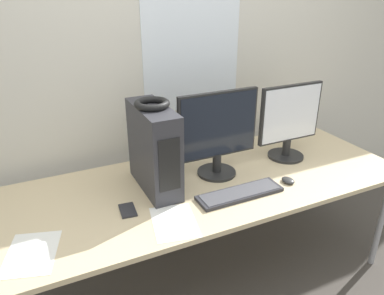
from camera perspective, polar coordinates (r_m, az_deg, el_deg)
wall_back at (r=2.51m, az=-3.75°, el=13.40°), size 8.00×0.07×2.70m
desk at (r=2.23m, az=2.40°, el=-6.01°), size 2.39×0.91×0.73m
pc_tower at (r=2.06m, az=-5.81°, el=-0.18°), size 0.16×0.45×0.48m
headphones at (r=1.97m, az=-6.13°, el=6.65°), size 0.19×0.19×0.04m
monitor_main at (r=2.19m, az=3.96°, el=2.31°), size 0.50×0.24×0.52m
monitor_right_near at (r=2.49m, az=14.64°, el=3.93°), size 0.45×0.24×0.49m
keyboard at (r=2.09m, az=7.31°, el=-6.95°), size 0.49×0.14×0.02m
mouse at (r=2.26m, az=14.43°, el=-4.87°), size 0.07×0.09×0.03m
cell_phone at (r=1.97m, az=-9.77°, el=-9.40°), size 0.09×0.14×0.01m
paper_sheet_left at (r=1.82m, az=-23.26°, el=-14.61°), size 0.29×0.34×0.00m
paper_sheet_front at (r=1.87m, az=-2.73°, el=-11.27°), size 0.27×0.33×0.00m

